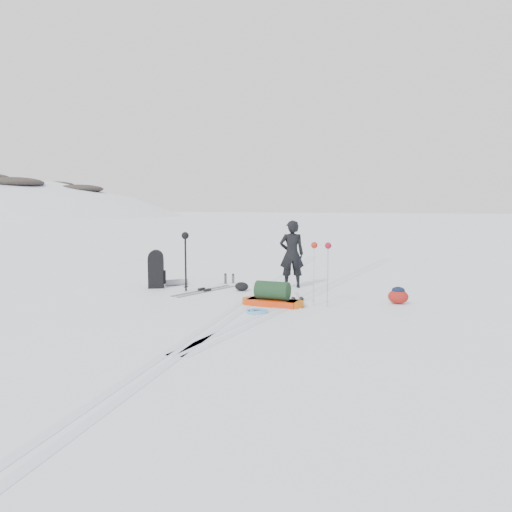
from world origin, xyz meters
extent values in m
plane|color=white|center=(0.00, 0.00, 0.00)|extent=(200.00, 200.00, 0.00)
ellipsoid|color=black|center=(-56.00, 49.00, 5.21)|extent=(10.40, 8.00, 1.76)
ellipsoid|color=black|center=(-61.00, 64.00, 5.45)|extent=(7.80, 6.00, 1.32)
ellipsoid|color=black|center=(-50.00, 57.00, 4.46)|extent=(8.32, 6.40, 1.41)
cube|color=silver|center=(-0.12, 0.00, 0.00)|extent=(1.40, 17.97, 0.01)
cube|color=silver|center=(0.12, 0.00, 0.00)|extent=(1.40, 17.97, 0.01)
cube|color=silver|center=(1.28, 2.00, 0.00)|extent=(2.09, 13.88, 0.01)
cube|color=silver|center=(1.52, 2.00, 0.00)|extent=(2.09, 13.88, 0.01)
imported|color=black|center=(0.48, 1.35, 0.88)|extent=(0.75, 0.63, 1.76)
cube|color=red|center=(0.69, -1.04, 0.07)|extent=(1.10, 0.50, 0.13)
cylinder|color=#C5550B|center=(1.18, -1.06, 0.07)|extent=(0.41, 0.41, 0.13)
cylinder|color=#CB450B|center=(0.20, -1.01, 0.07)|extent=(0.41, 0.41, 0.13)
cylinder|color=black|center=(0.69, -1.04, 0.33)|extent=(0.74, 0.43, 0.40)
cube|color=black|center=(-2.83, 0.15, 0.39)|extent=(0.47, 0.41, 0.78)
cylinder|color=black|center=(-2.83, 0.15, 0.80)|extent=(0.46, 0.40, 0.38)
cube|color=black|center=(-2.66, 0.25, 0.28)|extent=(0.16, 0.22, 0.33)
cylinder|color=gray|center=(-2.52, 0.66, 0.08)|extent=(0.58, 0.52, 0.17)
cylinder|color=black|center=(-1.90, 0.01, 0.69)|extent=(0.03, 0.03, 1.37)
cylinder|color=black|center=(-1.88, -0.08, 0.69)|extent=(0.03, 0.03, 1.37)
torus|color=black|center=(-1.90, 0.01, 0.11)|extent=(0.13, 0.13, 0.01)
torus|color=black|center=(-1.88, -0.08, 0.11)|extent=(0.13, 0.13, 0.01)
sphere|color=black|center=(-1.88, -0.04, 1.40)|extent=(0.18, 0.18, 0.18)
cylinder|color=silver|center=(1.53, -0.75, 0.64)|extent=(0.02, 0.02, 1.29)
cylinder|color=#ACAEB3|center=(1.83, -0.76, 0.64)|extent=(0.02, 0.02, 1.29)
torus|color=silver|center=(1.53, -0.75, 0.10)|extent=(0.10, 0.10, 0.01)
torus|color=silver|center=(1.83, -0.76, 0.10)|extent=(0.10, 0.10, 0.01)
sphere|color=maroon|center=(1.53, -0.75, 1.31)|extent=(0.14, 0.14, 0.14)
sphere|color=maroon|center=(1.83, -0.76, 1.31)|extent=(0.14, 0.14, 0.14)
cube|color=#92949A|center=(-1.34, 0.06, 0.01)|extent=(0.76, 1.93, 0.02)
cube|color=gray|center=(-1.53, 0.13, 0.01)|extent=(0.76, 1.93, 0.02)
cube|color=black|center=(-1.34, 0.06, 0.05)|extent=(0.14, 0.22, 0.06)
cube|color=black|center=(-1.53, 0.13, 0.05)|extent=(0.14, 0.22, 0.06)
cube|color=silver|center=(0.97, -0.34, 0.01)|extent=(0.77, 1.74, 0.02)
cube|color=silver|center=(1.15, -0.28, 0.01)|extent=(0.77, 1.74, 0.02)
cube|color=black|center=(0.97, -0.34, 0.04)|extent=(0.14, 0.20, 0.05)
cube|color=black|center=(1.15, -0.28, 0.04)|extent=(0.14, 0.20, 0.05)
torus|color=#5CAEE1|center=(0.59, -1.79, 0.02)|extent=(0.59, 0.59, 0.05)
torus|color=#5596CE|center=(0.62, -1.76, 0.03)|extent=(0.47, 0.47, 0.04)
ellipsoid|color=maroon|center=(3.24, 0.05, 0.16)|extent=(0.47, 0.37, 0.32)
ellipsoid|color=black|center=(3.24, 0.05, 0.30)|extent=(0.30, 0.25, 0.15)
cylinder|color=#505257|center=(-1.39, 1.36, 0.13)|extent=(0.08, 0.08, 0.25)
cylinder|color=slate|center=(-1.21, 1.48, 0.12)|extent=(0.08, 0.08, 0.23)
cylinder|color=black|center=(-1.39, 1.36, 0.27)|extent=(0.07, 0.07, 0.03)
cylinder|color=black|center=(-1.21, 1.48, 0.25)|extent=(0.07, 0.07, 0.03)
ellipsoid|color=black|center=(-0.58, 0.46, 0.11)|extent=(0.41, 0.35, 0.22)
camera|label=1|loc=(3.76, -11.14, 2.20)|focal=35.00mm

